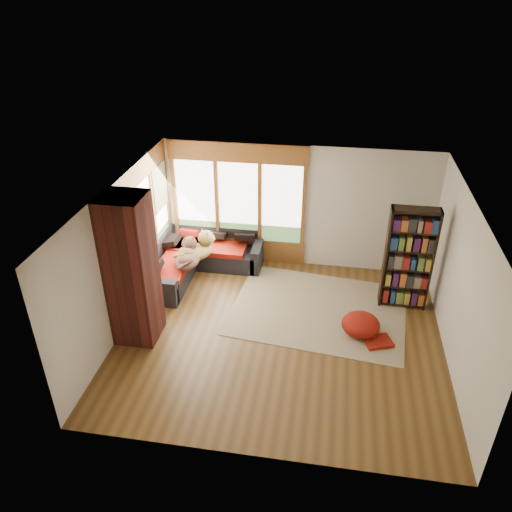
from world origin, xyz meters
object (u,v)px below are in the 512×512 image
(brick_chimney, at_px, (131,270))
(dog_tan, at_px, (197,245))
(bookshelf, at_px, (408,259))
(area_rug, at_px, (318,309))
(dog_brindle, at_px, (188,252))
(sectional_sofa, at_px, (196,262))
(pouf, at_px, (361,324))

(brick_chimney, relative_size, dog_tan, 2.74)
(dog_tan, bearing_deg, bookshelf, -52.49)
(area_rug, height_order, dog_brindle, dog_brindle)
(dog_brindle, bearing_deg, sectional_sofa, -8.57)
(dog_brindle, bearing_deg, brick_chimney, 160.92)
(area_rug, relative_size, bookshelf, 1.59)
(sectional_sofa, relative_size, bookshelf, 1.11)
(bookshelf, height_order, pouf, bookshelf)
(pouf, height_order, dog_tan, dog_tan)
(pouf, height_order, dog_brindle, dog_brindle)
(brick_chimney, relative_size, sectional_sofa, 1.18)
(brick_chimney, height_order, sectional_sofa, brick_chimney)
(sectional_sofa, height_order, area_rug, sectional_sofa)
(bookshelf, xyz_separation_m, dog_brindle, (-4.12, 0.01, -0.24))
(area_rug, relative_size, dog_brindle, 3.89)
(bookshelf, xyz_separation_m, dog_tan, (-4.00, 0.26, -0.22))
(brick_chimney, xyz_separation_m, pouf, (3.77, 0.65, -1.11))
(area_rug, bearing_deg, pouf, -36.32)
(pouf, relative_size, dog_brindle, 0.82)
(brick_chimney, distance_m, bookshelf, 4.84)
(pouf, relative_size, dog_tan, 0.70)
(area_rug, relative_size, pouf, 4.76)
(brick_chimney, bearing_deg, sectional_sofa, 77.71)
(dog_tan, xyz_separation_m, dog_brindle, (-0.12, -0.25, -0.02))
(sectional_sofa, bearing_deg, bookshelf, -2.33)
(pouf, bearing_deg, brick_chimney, -170.14)
(brick_chimney, relative_size, bookshelf, 1.31)
(sectional_sofa, xyz_separation_m, dog_tan, (0.09, -0.14, 0.47))
(area_rug, height_order, dog_tan, dog_tan)
(brick_chimney, relative_size, dog_brindle, 3.21)
(pouf, distance_m, dog_tan, 3.51)
(sectional_sofa, bearing_deg, brick_chimney, -98.94)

